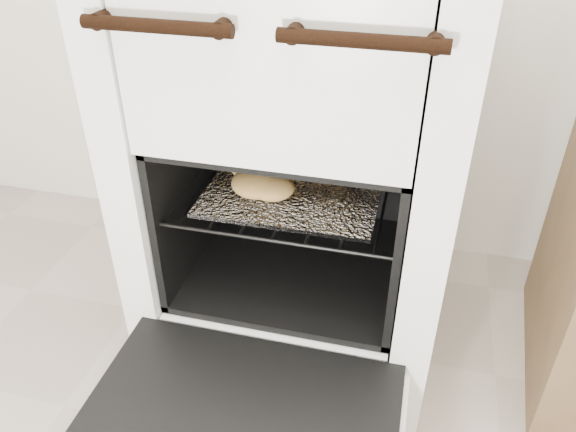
# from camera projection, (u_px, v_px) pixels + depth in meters

# --- Properties ---
(stove) EXTENTS (0.67, 0.74, 1.02)m
(stove) POSITION_uv_depth(u_px,v_px,m) (305.00, 159.00, 1.32)
(stove) COLOR white
(stove) RESTS_ON ground
(oven_rack) EXTENTS (0.48, 0.47, 0.01)m
(oven_rack) POSITION_uv_depth(u_px,v_px,m) (298.00, 185.00, 1.27)
(oven_rack) COLOR black
(oven_rack) RESTS_ON stove
(foil_sheet) EXTENTS (0.38, 0.33, 0.01)m
(foil_sheet) POSITION_uv_depth(u_px,v_px,m) (295.00, 187.00, 1.25)
(foil_sheet) COLOR white
(foil_sheet) RESTS_ON oven_rack
(baked_rolls) EXTENTS (0.34, 0.30, 0.06)m
(baked_rolls) POSITION_uv_depth(u_px,v_px,m) (282.00, 167.00, 1.27)
(baked_rolls) COLOR tan
(baked_rolls) RESTS_ON foil_sheet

